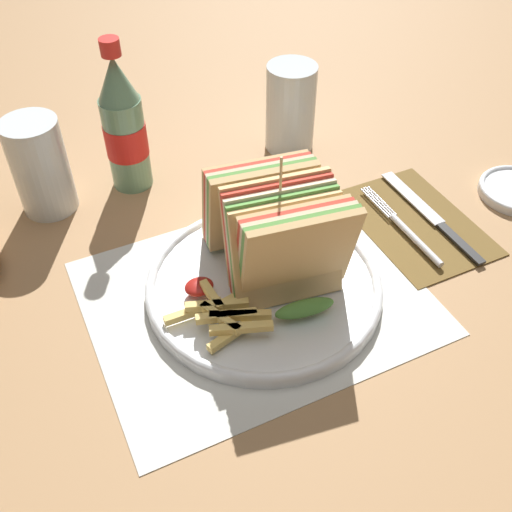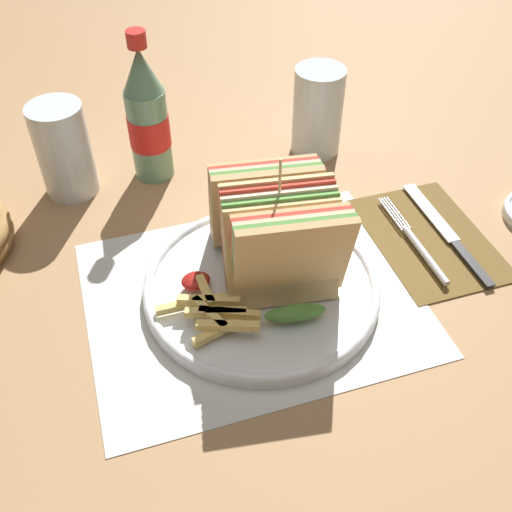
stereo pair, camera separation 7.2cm
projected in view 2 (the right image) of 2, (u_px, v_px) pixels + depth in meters
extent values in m
plane|color=#9E754C|center=(251.00, 294.00, 0.73)|extent=(4.00, 4.00, 0.00)
cube|color=silver|center=(254.00, 297.00, 0.72)|extent=(0.39, 0.32, 0.00)
cylinder|color=white|center=(261.00, 286.00, 0.73)|extent=(0.29, 0.29, 0.01)
torus|color=white|center=(261.00, 282.00, 0.72)|extent=(0.29, 0.29, 0.01)
cube|color=tan|center=(293.00, 261.00, 0.65)|extent=(0.13, 0.05, 0.13)
cube|color=#518E3D|center=(291.00, 257.00, 0.65)|extent=(0.13, 0.05, 0.13)
cube|color=beige|center=(289.00, 253.00, 0.66)|extent=(0.13, 0.05, 0.13)
cube|color=red|center=(288.00, 249.00, 0.67)|extent=(0.13, 0.05, 0.13)
cube|color=tan|center=(286.00, 246.00, 0.68)|extent=(0.13, 0.05, 0.13)
ellipsoid|color=#518E3D|center=(295.00, 313.00, 0.67)|extent=(0.07, 0.03, 0.02)
cube|color=tan|center=(283.00, 256.00, 0.66)|extent=(0.13, 0.05, 0.13)
cube|color=#518E3D|center=(282.00, 250.00, 0.67)|extent=(0.13, 0.05, 0.13)
cube|color=beige|center=(280.00, 243.00, 0.67)|extent=(0.13, 0.05, 0.13)
cube|color=red|center=(279.00, 237.00, 0.68)|extent=(0.13, 0.05, 0.13)
cube|color=tan|center=(278.00, 231.00, 0.68)|extent=(0.13, 0.05, 0.13)
ellipsoid|color=#518E3D|center=(281.00, 284.00, 0.70)|extent=(0.07, 0.03, 0.02)
cube|color=tan|center=(265.00, 209.00, 0.71)|extent=(0.13, 0.05, 0.13)
cube|color=#518E3D|center=(264.00, 205.00, 0.72)|extent=(0.13, 0.05, 0.13)
cube|color=beige|center=(263.00, 202.00, 0.73)|extent=(0.13, 0.05, 0.13)
cube|color=red|center=(262.00, 199.00, 0.73)|extent=(0.13, 0.05, 0.13)
cube|color=tan|center=(261.00, 196.00, 0.74)|extent=(0.13, 0.05, 0.13)
ellipsoid|color=#518E3D|center=(269.00, 257.00, 0.73)|extent=(0.07, 0.03, 0.02)
cylinder|color=tan|center=(278.00, 221.00, 0.67)|extent=(0.00, 0.00, 0.17)
cube|color=#E5C166|center=(217.00, 332.00, 0.66)|extent=(0.06, 0.02, 0.01)
cube|color=#E5C166|center=(186.00, 304.00, 0.68)|extent=(0.07, 0.01, 0.01)
cube|color=#E5C166|center=(224.00, 297.00, 0.69)|extent=(0.06, 0.02, 0.01)
cube|color=#E5C166|center=(230.00, 313.00, 0.66)|extent=(0.07, 0.04, 0.01)
cube|color=#E5C166|center=(228.00, 326.00, 0.65)|extent=(0.07, 0.03, 0.01)
cube|color=#E5C166|center=(216.00, 312.00, 0.66)|extent=(0.07, 0.03, 0.01)
cube|color=#E5C166|center=(210.00, 313.00, 0.66)|extent=(0.03, 0.05, 0.01)
cube|color=#E5C166|center=(209.00, 300.00, 0.68)|extent=(0.07, 0.03, 0.01)
cube|color=#E5C166|center=(206.00, 290.00, 0.69)|extent=(0.01, 0.05, 0.01)
ellipsoid|color=maroon|center=(196.00, 281.00, 0.71)|extent=(0.03, 0.03, 0.01)
cube|color=brown|center=(429.00, 237.00, 0.80)|extent=(0.15, 0.21, 0.00)
cylinder|color=silver|center=(426.00, 255.00, 0.77)|extent=(0.01, 0.11, 0.01)
cylinder|color=silver|center=(390.00, 214.00, 0.83)|extent=(0.00, 0.07, 0.00)
cylinder|color=silver|center=(393.00, 213.00, 0.83)|extent=(0.00, 0.07, 0.00)
cylinder|color=silver|center=(395.00, 213.00, 0.83)|extent=(0.00, 0.07, 0.00)
cylinder|color=silver|center=(398.00, 212.00, 0.83)|extent=(0.00, 0.07, 0.00)
cube|color=black|center=(472.00, 263.00, 0.76)|extent=(0.01, 0.09, 0.00)
cube|color=silver|center=(430.00, 212.00, 0.83)|extent=(0.02, 0.13, 0.00)
cylinder|color=slate|center=(150.00, 134.00, 0.86)|extent=(0.06, 0.06, 0.14)
cylinder|color=red|center=(149.00, 130.00, 0.86)|extent=(0.06, 0.06, 0.05)
cone|color=slate|center=(141.00, 70.00, 0.79)|extent=(0.06, 0.06, 0.06)
cylinder|color=red|center=(136.00, 39.00, 0.76)|extent=(0.03, 0.03, 0.02)
cylinder|color=silver|center=(318.00, 111.00, 0.91)|extent=(0.08, 0.08, 0.14)
cylinder|color=silver|center=(64.00, 150.00, 0.83)|extent=(0.08, 0.08, 0.14)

